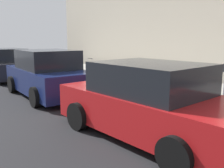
% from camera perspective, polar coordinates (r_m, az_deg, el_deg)
% --- Properties ---
extents(ground_plane, '(40.00, 40.00, 0.00)m').
position_cam_1_polar(ground_plane, '(10.42, -5.22, -1.38)').
color(ground_plane, black).
extents(sidewalk_curb, '(18.00, 5.00, 0.14)m').
position_cam_1_polar(sidewalk_curb, '(11.94, 4.83, 0.45)').
color(sidewalk_curb, '#9E9B93').
rests_on(sidewalk_curb, ground_plane).
extents(suitcase_silver_0, '(0.49, 0.25, 0.78)m').
position_cam_1_polar(suitcase_silver_0, '(7.87, 17.36, -1.85)').
color(suitcase_silver_0, '#9EA0A8').
rests_on(suitcase_silver_0, sidewalk_curb).
extents(suitcase_teal_1, '(0.44, 0.25, 1.01)m').
position_cam_1_polar(suitcase_teal_1, '(8.22, 14.10, -1.08)').
color(suitcase_teal_1, '#0F606B').
rests_on(suitcase_teal_1, sidewalk_curb).
extents(suitcase_red_2, '(0.41, 0.25, 0.91)m').
position_cam_1_polar(suitcase_red_2, '(8.51, 10.89, -0.89)').
color(suitcase_red_2, red).
rests_on(suitcase_red_2, sidewalk_curb).
extents(suitcase_black_3, '(0.46, 0.23, 0.88)m').
position_cam_1_polar(suitcase_black_3, '(8.93, 8.53, -0.30)').
color(suitcase_black_3, black).
rests_on(suitcase_black_3, sidewalk_curb).
extents(suitcase_maroon_4, '(0.42, 0.19, 0.94)m').
position_cam_1_polar(suitcase_maroon_4, '(9.30, 5.81, 0.15)').
color(suitcase_maroon_4, maroon).
rests_on(suitcase_maroon_4, sidewalk_curb).
extents(suitcase_navy_5, '(0.42, 0.22, 0.76)m').
position_cam_1_polar(suitcase_navy_5, '(9.73, 3.77, 0.23)').
color(suitcase_navy_5, navy).
rests_on(suitcase_navy_5, sidewalk_curb).
extents(suitcase_olive_6, '(0.44, 0.26, 0.94)m').
position_cam_1_polar(suitcase_olive_6, '(10.09, 1.38, 0.97)').
color(suitcase_olive_6, '#59601E').
rests_on(suitcase_olive_6, sidewalk_curb).
extents(suitcase_silver_7, '(0.37, 0.22, 0.87)m').
position_cam_1_polar(suitcase_silver_7, '(10.47, -0.71, 1.07)').
color(suitcase_silver_7, '#9EA0A8').
rests_on(suitcase_silver_7, sidewalk_curb).
extents(suitcase_teal_8, '(0.41, 0.25, 0.84)m').
position_cam_1_polar(suitcase_teal_8, '(10.89, -2.24, 1.45)').
color(suitcase_teal_8, '#0F606B').
rests_on(suitcase_teal_8, sidewalk_curb).
extents(suitcase_red_9, '(0.35, 0.26, 0.89)m').
position_cam_1_polar(suitcase_red_9, '(11.27, -3.89, 1.89)').
color(suitcase_red_9, red).
rests_on(suitcase_red_9, sidewalk_curb).
extents(suitcase_black_10, '(0.51, 0.24, 1.07)m').
position_cam_1_polar(suitcase_black_10, '(11.79, -4.91, 2.50)').
color(suitcase_black_10, black).
rests_on(suitcase_black_10, sidewalk_curb).
extents(fire_hydrant, '(0.39, 0.21, 0.83)m').
position_cam_1_polar(fire_hydrant, '(12.43, -7.25, 3.14)').
color(fire_hydrant, '#D89E0C').
rests_on(fire_hydrant, sidewalk_curb).
extents(bollard_post, '(0.16, 0.16, 0.71)m').
position_cam_1_polar(bollard_post, '(13.01, -9.54, 3.03)').
color(bollard_post, brown).
rests_on(bollard_post, sidewalk_curb).
extents(parked_car_red_0, '(4.37, 2.25, 1.59)m').
position_cam_1_polar(parked_car_red_0, '(5.46, 8.50, -4.09)').
color(parked_car_red_0, '#AD1619').
rests_on(parked_car_red_0, ground_plane).
extents(parked_car_navy_1, '(4.38, 2.28, 1.68)m').
position_cam_1_polar(parked_car_navy_1, '(9.56, -14.21, 2.06)').
color(parked_car_navy_1, '#141E4C').
rests_on(parked_car_navy_1, ground_plane).
extents(parked_car_charcoal_2, '(4.44, 2.10, 1.57)m').
position_cam_1_polar(parked_car_charcoal_2, '(14.47, -22.87, 4.06)').
color(parked_car_charcoal_2, black).
rests_on(parked_car_charcoal_2, ground_plane).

